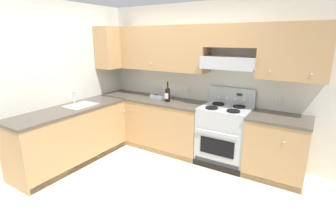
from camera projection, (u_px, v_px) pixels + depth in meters
name	position (u px, v px, depth m)	size (l,w,h in m)	color
ground_plane	(133.00, 183.00, 3.52)	(7.04, 7.04, 0.00)	beige
wall_back	(207.00, 69.00, 4.19)	(4.68, 0.57, 2.55)	silver
wall_left	(65.00, 78.00, 4.17)	(0.47, 4.00, 2.55)	silver
counter_back_run	(182.00, 128.00, 4.37)	(3.60, 0.65, 0.91)	tan
counter_left_run	(72.00, 135.00, 4.03)	(0.63, 1.91, 1.13)	tan
stove	(224.00, 135.00, 3.99)	(0.76, 0.62, 1.20)	#B7BABC
wine_bottle	(168.00, 94.00, 4.29)	(0.08, 0.08, 0.34)	black
bowl	(160.00, 97.00, 4.61)	(0.32, 0.23, 0.06)	#9EADB7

